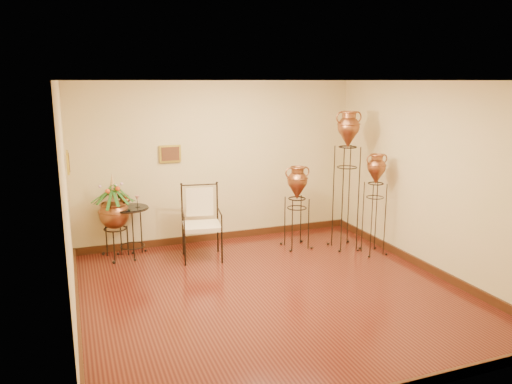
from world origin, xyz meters
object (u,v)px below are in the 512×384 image
object	(u,v)px
amphora_mid	(375,204)
planter_urn	(114,210)
amphora_tall	(346,179)
side_table	(132,231)
armchair	(202,223)

from	to	relation	value
amphora_mid	planter_urn	distance (m)	4.19
amphora_tall	amphora_mid	world-z (taller)	amphora_tall
amphora_mid	side_table	size ratio (longest dim) A/B	1.63
planter_urn	armchair	distance (m)	1.40
amphora_tall	armchair	distance (m)	2.51
planter_urn	side_table	size ratio (longest dim) A/B	1.37
planter_urn	amphora_tall	bearing A→B (deg)	-12.89
armchair	side_table	xyz separation A→B (m)	(-1.03, 0.53, -0.16)
armchair	side_table	distance (m)	1.17
amphora_tall	planter_urn	xyz separation A→B (m)	(-3.70, 0.85, -0.41)
amphora_mid	planter_urn	bearing A→B (deg)	162.23
planter_urn	side_table	bearing A→B (deg)	0.22
side_table	planter_urn	bearing A→B (deg)	-179.78
side_table	amphora_tall	bearing A→B (deg)	-13.81
planter_urn	armchair	size ratio (longest dim) A/B	1.20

